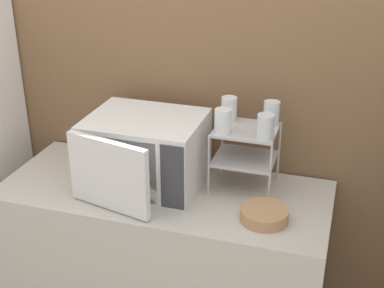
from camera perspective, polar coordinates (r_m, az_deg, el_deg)
The scene contains 9 objects.
wall_back at distance 2.57m, azimuth -0.51°, elevation 6.24°, with size 8.00×0.06×2.60m.
counter at distance 2.68m, azimuth -2.79°, elevation -13.41°, with size 1.48×0.62×0.92m.
microwave at distance 2.39m, azimuth -5.14°, elevation -0.91°, with size 0.51×0.51×0.32m.
dish_rack at distance 2.35m, azimuth 5.71°, elevation -0.16°, with size 0.28×0.24×0.29m.
glass_front_left at distance 2.25m, azimuth 3.30°, elevation 2.45°, with size 0.07×0.07×0.11m.
glass_back_right at distance 2.35m, azimuth 8.47°, elevation 3.27°, with size 0.07×0.07×0.11m.
glass_front_right at distance 2.21m, azimuth 7.84°, elevation 1.83°, with size 0.07×0.07×0.11m.
glass_back_left at distance 2.38m, azimuth 3.98°, elevation 3.77°, with size 0.07×0.07×0.11m.
bowl at distance 2.21m, azimuth 7.70°, elevation -7.51°, with size 0.20×0.20×0.05m.
Camera 1 is at (0.75, -1.66, 2.12)m, focal length 50.00 mm.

